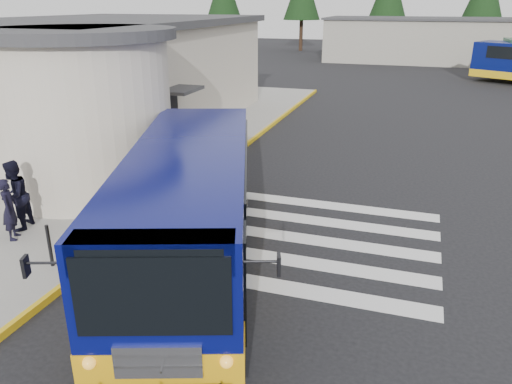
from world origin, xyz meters
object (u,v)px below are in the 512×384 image
(transit_bus, at_px, (190,212))
(bollard, at_px, (50,246))
(pedestrian_a, at_px, (10,209))
(pedestrian_b, at_px, (14,196))

(transit_bus, relative_size, bollard, 9.96)
(transit_bus, height_order, bollard, transit_bus)
(pedestrian_a, relative_size, bollard, 1.58)
(pedestrian_b, relative_size, bollard, 1.85)
(transit_bus, xyz_separation_m, bollard, (-2.80, -1.33, -0.65))
(transit_bus, distance_m, pedestrian_b, 4.91)
(pedestrian_a, distance_m, pedestrian_b, 0.58)
(pedestrian_a, bearing_deg, bollard, -143.85)
(transit_bus, xyz_separation_m, pedestrian_a, (-4.62, -0.48, -0.36))
(pedestrian_a, height_order, pedestrian_b, pedestrian_b)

